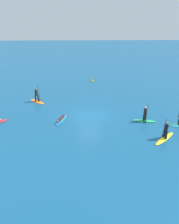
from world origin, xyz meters
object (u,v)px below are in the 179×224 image
object	(u,v)px
surfer_on_yellow_board	(165,135)
marker_buoy	(92,81)
surfer_on_blue_board	(61,119)
surfer_on_teal_board	(179,121)
surfer_on_green_board	(145,118)
surfer_on_orange_board	(37,98)

from	to	relation	value
surfer_on_yellow_board	marker_buoy	xyz separation A→B (m)	(-6.22, 17.93, -0.27)
surfer_on_blue_board	surfer_on_yellow_board	bearing A→B (deg)	86.60
surfer_on_yellow_board	surfer_on_teal_board	xyz separation A→B (m)	(2.34, 2.69, 0.07)
surfer_on_green_board	surfer_on_blue_board	size ratio (longest dim) A/B	0.98
surfer_on_green_board	surfer_on_orange_board	bearing A→B (deg)	166.13
surfer_on_teal_board	surfer_on_blue_board	bearing A→B (deg)	166.35
surfer_on_green_board	surfer_on_yellow_board	world-z (taller)	surfer_on_green_board
surfer_on_yellow_board	surfer_on_orange_board	world-z (taller)	surfer_on_orange_board
surfer_on_green_board	surfer_on_teal_board	world-z (taller)	surfer_on_teal_board
surfer_on_teal_board	marker_buoy	xyz separation A→B (m)	(-8.57, 15.24, -0.35)
marker_buoy	surfer_on_blue_board	bearing A→B (deg)	-105.70
surfer_on_teal_board	surfer_on_orange_board	distance (m)	17.39
surfer_on_green_board	surfer_on_yellow_board	bearing A→B (deg)	-62.79
surfer_on_yellow_board	surfer_on_orange_board	bearing A→B (deg)	100.89
surfer_on_yellow_board	surfer_on_orange_board	xyz separation A→B (m)	(-13.66, 9.51, 0.14)
surfer_on_teal_board	surfer_on_orange_board	world-z (taller)	surfer_on_teal_board
surfer_on_green_board	surfer_on_yellow_board	xyz separation A→B (m)	(1.06, -3.66, -0.01)
surfer_on_green_board	surfer_on_orange_board	size ratio (longest dim) A/B	1.02
surfer_on_teal_board	surfer_on_orange_board	bearing A→B (deg)	149.77
marker_buoy	surfer_on_green_board	bearing A→B (deg)	-70.12
surfer_on_blue_board	surfer_on_orange_board	world-z (taller)	surfer_on_orange_board
surfer_on_yellow_board	surfer_on_blue_board	bearing A→B (deg)	113.61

